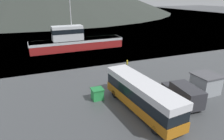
{
  "coord_description": "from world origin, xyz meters",
  "views": [
    {
      "loc": [
        -9.84,
        -6.61,
        11.77
      ],
      "look_at": [
        0.04,
        17.57,
        2.0
      ],
      "focal_mm": 32.0,
      "sensor_mm": 36.0,
      "label": 1
    }
  ],
  "objects_px": {
    "fishing_boat": "(75,41)",
    "storage_bin": "(97,94)",
    "small_boat": "(73,40)",
    "delivery_van": "(183,94)",
    "tour_bus": "(141,94)",
    "dock_kiosk": "(206,84)"
  },
  "relations": [
    {
      "from": "fishing_boat",
      "to": "storage_bin",
      "type": "xyz_separation_m",
      "value": [
        -2.75,
        -24.63,
        -1.28
      ]
    },
    {
      "from": "storage_bin",
      "to": "small_boat",
      "type": "bearing_deg",
      "value": 83.07
    },
    {
      "from": "small_boat",
      "to": "delivery_van",
      "type": "bearing_deg",
      "value": -141.06
    },
    {
      "from": "tour_bus",
      "to": "dock_kiosk",
      "type": "xyz_separation_m",
      "value": [
        9.77,
        0.58,
        -0.65
      ]
    },
    {
      "from": "fishing_boat",
      "to": "dock_kiosk",
      "type": "distance_m",
      "value": 30.11
    },
    {
      "from": "fishing_boat",
      "to": "storage_bin",
      "type": "relative_size",
      "value": 15.15
    },
    {
      "from": "tour_bus",
      "to": "fishing_boat",
      "type": "height_order",
      "value": "fishing_boat"
    },
    {
      "from": "fishing_boat",
      "to": "small_boat",
      "type": "bearing_deg",
      "value": 170.2
    },
    {
      "from": "small_boat",
      "to": "storage_bin",
      "type": "bearing_deg",
      "value": -155.28
    },
    {
      "from": "tour_bus",
      "to": "storage_bin",
      "type": "distance_m",
      "value": 5.58
    },
    {
      "from": "tour_bus",
      "to": "small_boat",
      "type": "xyz_separation_m",
      "value": [
        0.46,
        37.17,
        -1.54
      ]
    },
    {
      "from": "dock_kiosk",
      "to": "small_boat",
      "type": "bearing_deg",
      "value": 104.27
    },
    {
      "from": "storage_bin",
      "to": "dock_kiosk",
      "type": "height_order",
      "value": "dock_kiosk"
    },
    {
      "from": "delivery_van",
      "to": "dock_kiosk",
      "type": "xyz_separation_m",
      "value": [
        4.48,
        1.1,
        0.02
      ]
    },
    {
      "from": "tour_bus",
      "to": "dock_kiosk",
      "type": "height_order",
      "value": "tour_bus"
    },
    {
      "from": "delivery_van",
      "to": "fishing_boat",
      "type": "height_order",
      "value": "fishing_boat"
    },
    {
      "from": "tour_bus",
      "to": "storage_bin",
      "type": "bearing_deg",
      "value": 125.86
    },
    {
      "from": "fishing_boat",
      "to": "small_boat",
      "type": "height_order",
      "value": "fishing_boat"
    },
    {
      "from": "tour_bus",
      "to": "small_boat",
      "type": "relative_size",
      "value": 1.53
    },
    {
      "from": "fishing_boat",
      "to": "storage_bin",
      "type": "bearing_deg",
      "value": -7.61
    },
    {
      "from": "delivery_van",
      "to": "storage_bin",
      "type": "distance_m",
      "value": 10.0
    },
    {
      "from": "dock_kiosk",
      "to": "fishing_boat",
      "type": "bearing_deg",
      "value": 110.56
    }
  ]
}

